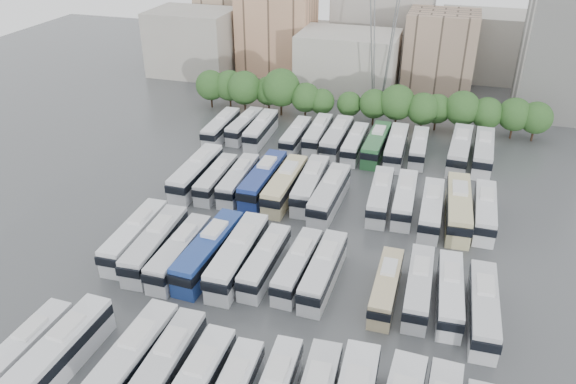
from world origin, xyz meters
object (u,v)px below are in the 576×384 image
(apartment_tower, at_px, (566,45))
(bus_r2_s5, at_px, (285,184))
(bus_r3_s1, at_px, (245,126))
(bus_r3_s9, at_px, (396,146))
(bus_r0_s2, at_px, (59,354))
(bus_r0_s1, at_px, (23,352))
(bus_r1_s11, at_px, (419,286))
(bus_r3_s4, at_px, (296,136))
(bus_r3_s5, at_px, (318,134))
(bus_r3_s6, at_px, (337,138))
(bus_r1_s1, at_px, (135,236))
(bus_r3_s13, at_px, (483,152))
(bus_r2_s4, at_px, (263,179))
(bus_r2_s2, at_px, (216,178))
(bus_r2_s12, at_px, (458,207))
(bus_r2_s7, at_px, (330,194))
(bus_r2_s13, at_px, (485,211))
(bus_r0_s5, at_px, (165,368))
(bus_r1_s7, at_px, (298,265))
(bus_r2_s1, at_px, (196,172))
(bus_r3_s12, at_px, (460,149))
(bus_r3_s7, at_px, (355,143))
(bus_r2_s10, at_px, (405,198))
(bus_r2_s3, at_px, (239,180))
(bus_r2_s11, at_px, (431,209))
(bus_r3_s0, at_px, (221,127))
(bus_r1_s10, at_px, (386,286))
(bus_r1_s3, at_px, (180,252))
(bus_r1_s13, at_px, (483,308))
(bus_r1_s6, at_px, (265,261))
(bus_r3_s8, at_px, (376,144))
(bus_r2_s9, at_px, (380,195))
(bus_r3_s10, at_px, (419,147))
(bus_r1_s8, at_px, (323,270))
(bus_r1_s4, at_px, (209,251))
(electricity_pylon, at_px, (385,10))
(bus_r1_s5, at_px, (238,255))
(bus_r1_s12, at_px, (450,293))

(apartment_tower, relative_size, bus_r2_s5, 1.97)
(bus_r3_s1, distance_m, bus_r3_s9, 26.31)
(bus_r0_s2, height_order, bus_r3_s9, bus_r0_s2)
(bus_r0_s1, distance_m, bus_r1_s11, 38.62)
(bus_r3_s4, distance_m, bus_r3_s5, 3.72)
(bus_r1_s11, height_order, bus_r3_s6, bus_r3_s6)
(bus_r1_s1, xyz_separation_m, bus_r3_s13, (39.63, 36.54, 0.08))
(bus_r1_s1, relative_size, bus_r2_s4, 0.95)
(bus_r2_s2, bearing_deg, bus_r2_s12, 0.66)
(bus_r1_s1, relative_size, bus_r2_s7, 0.97)
(bus_r2_s13, bearing_deg, bus_r3_s5, 145.92)
(bus_r0_s5, relative_size, bus_r1_s7, 1.08)
(bus_r3_s6, bearing_deg, bus_r2_s1, -131.53)
(bus_r1_s7, bearing_deg, bus_r3_s12, 68.28)
(bus_r3_s7, bearing_deg, bus_r2_s10, -58.10)
(bus_r2_s3, height_order, bus_r2_s5, bus_r2_s5)
(bus_r2_s11, bearing_deg, bus_r1_s7, -129.15)
(bus_r2_s7, distance_m, bus_r3_s0, 29.27)
(bus_r2_s5, relative_size, bus_r2_s13, 1.09)
(bus_r0_s2, xyz_separation_m, bus_r1_s1, (-3.42, 19.00, -0.07))
(bus_r1_s10, distance_m, bus_r3_s0, 48.21)
(bus_r1_s3, bearing_deg, bus_r0_s5, -67.45)
(bus_r1_s13, relative_size, bus_r2_s10, 1.03)
(bus_r2_s2, bearing_deg, bus_r2_s1, 172.39)
(bus_r0_s1, xyz_separation_m, bus_r2_s10, (29.59, 38.04, 0.03))
(bus_r1_s6, relative_size, bus_r3_s8, 0.91)
(bus_r2_s9, height_order, bus_r3_s1, bus_r2_s9)
(apartment_tower, relative_size, bus_r3_s7, 2.25)
(apartment_tower, distance_m, bus_r2_s4, 63.07)
(bus_r3_s8, relative_size, bus_r3_s10, 1.12)
(bus_r1_s1, relative_size, bus_r2_s13, 1.04)
(apartment_tower, bearing_deg, bus_r3_s0, -152.40)
(bus_r2_s3, height_order, bus_r3_s12, bus_r3_s12)
(bus_r2_s3, relative_size, bus_r3_s12, 0.87)
(bus_r1_s11, bearing_deg, bus_r0_s5, -138.99)
(apartment_tower, distance_m, bus_r0_s1, 98.59)
(bus_r1_s8, relative_size, bus_r1_s10, 1.11)
(bus_r1_s1, height_order, bus_r1_s4, bus_r1_s4)
(electricity_pylon, relative_size, bus_r1_s11, 2.91)
(bus_r0_s2, bearing_deg, bus_r1_s11, 35.00)
(bus_r1_s10, distance_m, bus_r2_s5, 24.33)
(bus_r1_s5, distance_m, bus_r1_s10, 16.68)
(bus_r3_s1, bearing_deg, bus_r1_s11, -45.00)
(bus_r3_s9, relative_size, bus_r3_s13, 0.96)
(apartment_tower, xyz_separation_m, bus_r3_s13, (-12.56, -26.82, -10.98))
(apartment_tower, distance_m, electricity_pylon, 33.47)
(bus_r1_s12, bearing_deg, bus_r0_s5, -145.30)
(bus_r1_s11, distance_m, bus_r2_s10, 18.53)
(bus_r2_s3, relative_size, bus_r3_s4, 1.05)
(electricity_pylon, distance_m, bus_r1_s10, 59.23)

